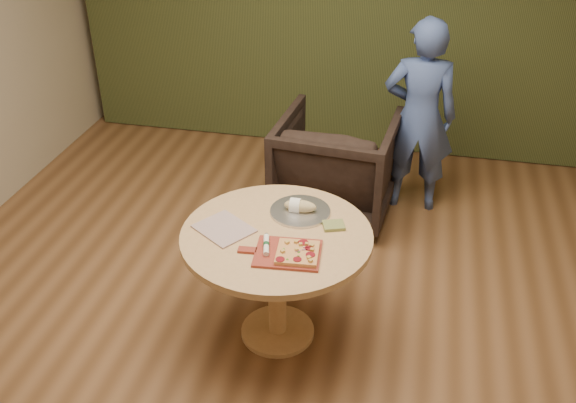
% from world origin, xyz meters
% --- Properties ---
extents(room_shell, '(5.04, 6.04, 2.84)m').
position_xyz_m(room_shell, '(0.00, 0.00, 1.40)').
color(room_shell, brown).
rests_on(room_shell, ground).
extents(pedestal_table, '(1.09, 1.09, 0.75)m').
position_xyz_m(pedestal_table, '(0.06, 0.17, 0.61)').
color(pedestal_table, tan).
rests_on(pedestal_table, ground).
extents(pizza_paddle, '(0.46, 0.31, 0.01)m').
position_xyz_m(pizza_paddle, '(0.15, -0.02, 0.76)').
color(pizza_paddle, '#993626').
rests_on(pizza_paddle, pedestal_table).
extents(flatbread_pizza, '(0.24, 0.24, 0.04)m').
position_xyz_m(flatbread_pizza, '(0.22, -0.02, 0.78)').
color(flatbread_pizza, '#E6A459').
rests_on(flatbread_pizza, pizza_paddle).
extents(cutlery_roll, '(0.07, 0.20, 0.03)m').
position_xyz_m(cutlery_roll, '(0.04, 0.01, 0.78)').
color(cutlery_roll, white).
rests_on(cutlery_roll, pizza_paddle).
extents(newspaper, '(0.39, 0.38, 0.01)m').
position_xyz_m(newspaper, '(-0.24, 0.14, 0.76)').
color(newspaper, silver).
rests_on(newspaper, pedestal_table).
extents(serving_tray, '(0.36, 0.36, 0.02)m').
position_xyz_m(serving_tray, '(0.14, 0.41, 0.76)').
color(serving_tray, silver).
rests_on(serving_tray, pedestal_table).
extents(bread_roll, '(0.19, 0.09, 0.09)m').
position_xyz_m(bread_roll, '(0.14, 0.41, 0.79)').
color(bread_roll, '#CDB87D').
rests_on(bread_roll, serving_tray).
extents(green_packet, '(0.15, 0.13, 0.02)m').
position_xyz_m(green_packet, '(0.36, 0.30, 0.76)').
color(green_packet, '#5E692F').
rests_on(green_packet, pedestal_table).
extents(armchair, '(0.94, 0.89, 0.90)m').
position_xyz_m(armchair, '(0.18, 1.67, 0.45)').
color(armchair, black).
rests_on(armchair, ground).
extents(person_standing, '(0.58, 0.39, 1.55)m').
position_xyz_m(person_standing, '(0.77, 1.90, 0.77)').
color(person_standing, '#405795').
rests_on(person_standing, ground).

